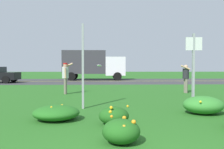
{
  "coord_description": "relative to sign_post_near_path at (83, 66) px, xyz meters",
  "views": [
    {
      "loc": [
        -0.36,
        -2.32,
        1.4
      ],
      "look_at": [
        0.08,
        9.49,
        1.03
      ],
      "focal_mm": 37.32,
      "sensor_mm": 36.0,
      "label": 1
    }
  ],
  "objects": [
    {
      "name": "person_catcher_dark_shirt",
      "position": [
        5.19,
        4.64,
        -0.52
      ],
      "size": [
        0.52,
        0.5,
        1.54
      ],
      "color": "#232328",
      "rests_on": "ground"
    },
    {
      "name": "box_truck_white",
      "position": [
        -0.47,
        17.68,
        0.37
      ],
      "size": [
        6.7,
        2.46,
        3.2
      ],
      "color": "silver",
      "rests_on": "ground"
    },
    {
      "name": "person_thrower_red_cap_gray_shirt",
      "position": [
        -1.29,
        4.33,
        -0.44
      ],
      "size": [
        0.55,
        0.5,
        1.65
      ],
      "color": "#B2B2B7",
      "rests_on": "ground"
    },
    {
      "name": "sign_post_near_path",
      "position": [
        0.0,
        0.0,
        0.0
      ],
      "size": [
        0.07,
        0.1,
        2.87
      ],
      "color": "#93969B",
      "rests_on": "ground"
    },
    {
      "name": "sign_post_by_roadside",
      "position": [
        3.76,
        -0.1,
        0.11
      ],
      "size": [
        0.56,
        0.1,
        2.55
      ],
      "color": "#93969B",
      "rests_on": "ground"
    },
    {
      "name": "ground_plane",
      "position": [
        1.05,
        4.97,
        -1.44
      ],
      "size": [
        120.0,
        120.0,
        0.0
      ],
      "primitive_type": "plane",
      "color": "#26601E"
    },
    {
      "name": "daylily_clump_mid_center",
      "position": [
        0.95,
        -2.28,
        -1.21
      ],
      "size": [
        0.74,
        0.65,
        0.5
      ],
      "color": "#1E5619",
      "rests_on": "ground"
    },
    {
      "name": "daylily_clump_mid_left",
      "position": [
        1.02,
        -3.65,
        -1.21
      ],
      "size": [
        0.71,
        0.73,
        0.48
      ],
      "color": "#1E5619",
      "rests_on": "ground"
    },
    {
      "name": "frisbee_white",
      "position": [
        0.47,
        4.65,
        0.06
      ],
      "size": [
        0.25,
        0.24,
        0.1
      ],
      "color": "white"
    },
    {
      "name": "daylily_clump_front_left",
      "position": [
        -0.56,
        -1.7,
        -1.24
      ],
      "size": [
        1.24,
        1.13,
        0.4
      ],
      "color": "#23661E",
      "rests_on": "ground"
    },
    {
      "name": "highway_center_stripe",
      "position": [
        1.05,
        15.52,
        -1.43
      ],
      "size": [
        120.0,
        0.16,
        0.0
      ],
      "primitive_type": "cube",
      "color": "yellow",
      "rests_on": "ground"
    },
    {
      "name": "highway_strip",
      "position": [
        1.05,
        15.52,
        -1.43
      ],
      "size": [
        120.0,
        9.58,
        0.01
      ],
      "primitive_type": "cube",
      "color": "#38383A",
      "rests_on": "ground"
    },
    {
      "name": "daylily_clump_mid_right",
      "position": [
        3.7,
        -1.03,
        -1.17
      ],
      "size": [
        1.19,
        1.08,
        0.53
      ],
      "color": "#337F2D",
      "rests_on": "ground"
    }
  ]
}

